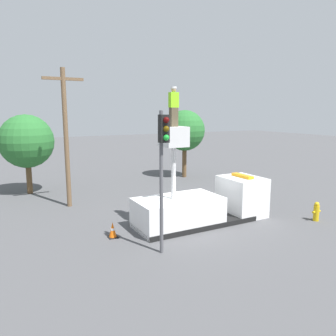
# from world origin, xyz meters

# --- Properties ---
(ground_plane) EXTENTS (120.00, 120.00, 0.00)m
(ground_plane) POSITION_xyz_m (0.00, 0.00, 0.00)
(ground_plane) COLOR #4C4C4F
(bucket_truck) EXTENTS (6.84, 2.29, 4.75)m
(bucket_truck) POSITION_xyz_m (0.46, 0.00, 0.89)
(bucket_truck) COLOR black
(bucket_truck) RESTS_ON ground
(worker) EXTENTS (0.40, 0.26, 1.75)m
(worker) POSITION_xyz_m (-1.18, 0.00, 5.62)
(worker) COLOR brown
(worker) RESTS_ON bucket_truck
(traffic_light_pole) EXTENTS (0.34, 0.57, 5.45)m
(traffic_light_pole) POSITION_xyz_m (-2.94, -2.34, 3.86)
(traffic_light_pole) COLOR #515156
(traffic_light_pole) RESTS_ON ground
(fire_hydrant) EXTENTS (0.52, 0.28, 0.97)m
(fire_hydrant) POSITION_xyz_m (5.61, -2.54, 0.47)
(fire_hydrant) COLOR gold
(fire_hydrant) RESTS_ON ground
(traffic_cone_rear) EXTENTS (0.41, 0.41, 0.68)m
(traffic_cone_rear) POSITION_xyz_m (-4.10, 0.19, 0.32)
(traffic_cone_rear) COLOR black
(traffic_cone_rear) RESTS_ON ground
(tree_left_bg) EXTENTS (3.49, 3.49, 5.24)m
(tree_left_bg) POSITION_xyz_m (-6.40, 10.32, 3.48)
(tree_left_bg) COLOR brown
(tree_left_bg) RESTS_ON ground
(tree_right_bg) EXTENTS (3.32, 3.32, 5.54)m
(tree_right_bg) POSITION_xyz_m (5.60, 10.19, 3.86)
(tree_right_bg) COLOR brown
(tree_right_bg) RESTS_ON ground
(utility_pole) EXTENTS (2.20, 0.26, 7.77)m
(utility_pole) POSITION_xyz_m (-4.72, 5.98, 4.20)
(utility_pole) COLOR brown
(utility_pole) RESTS_ON ground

